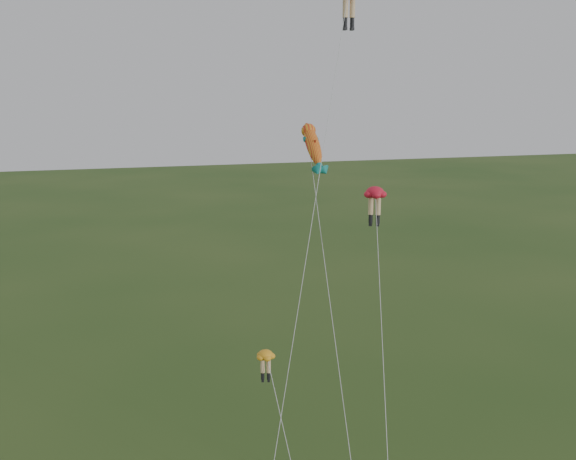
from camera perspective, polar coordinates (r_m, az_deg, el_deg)
name	(u,v)px	position (r m, az deg, el deg)	size (l,w,h in m)	color
legs_kite_red_high	(348,4)	(38.16, 5.34, 19.38)	(8.48, 10.66, 24.65)	red
legs_kite_red_mid	(375,202)	(34.10, 7.75, 2.52)	(3.35, 8.61, 13.93)	red
legs_kite_yellow	(268,366)	(29.84, -1.83, -11.95)	(1.63, 3.60, 7.25)	orange
fish_kite	(313,146)	(37.52, 2.22, 7.50)	(2.36, 13.04, 17.33)	orange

